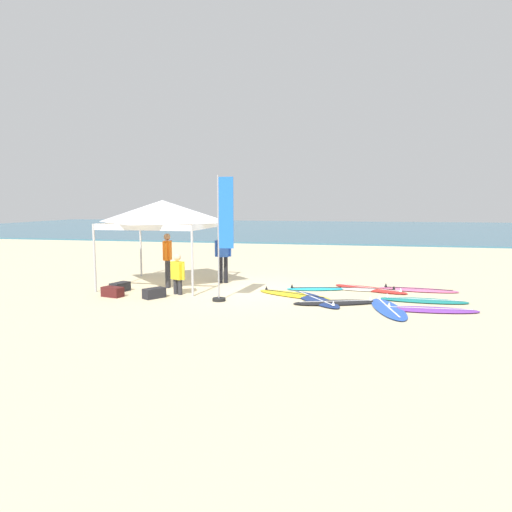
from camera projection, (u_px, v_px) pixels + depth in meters
name	position (u px, v px, depth m)	size (l,w,h in m)	color
ground_plane	(250.00, 291.00, 14.15)	(80.00, 80.00, 0.00)	beige
sea	(324.00, 229.00, 47.16)	(80.00, 36.00, 0.10)	#386B84
canopy_tent	(162.00, 211.00, 14.87)	(3.19, 3.19, 2.75)	#B7B7BC
surfboard_teal	(423.00, 300.00, 12.59)	(2.34, 0.75, 0.19)	#19847F
surfboard_blue	(388.00, 309.00, 11.62)	(1.08, 2.53, 0.19)	blue
surfboard_pink	(418.00, 290.00, 14.14)	(2.37, 0.86, 0.19)	pink
surfboard_red	(370.00, 289.00, 14.26)	(2.41, 1.71, 0.19)	red
surfboard_navy	(316.00, 299.00, 12.72)	(1.82, 2.37, 0.19)	navy
surfboard_cyan	(316.00, 289.00, 14.30)	(1.89, 0.89, 0.19)	#23B2CC
surfboard_black	(336.00, 302.00, 12.33)	(2.39, 1.34, 0.19)	black
surfboard_yellow	(293.00, 294.00, 13.39)	(2.39, 1.55, 0.19)	yellow
surfboard_white	(368.00, 289.00, 14.16)	(1.85, 0.53, 0.19)	white
surfboard_purple	(429.00, 310.00, 11.51)	(2.39, 0.73, 0.19)	purple
person_orange	(167.00, 256.00, 14.59)	(0.29, 0.54, 1.71)	#2D2D33
person_blue	(223.00, 254.00, 15.42)	(0.52, 0.33, 1.71)	black
person_yellow	(178.00, 272.00, 13.52)	(0.51, 0.35, 1.20)	#2D2D33
banner_flag	(223.00, 244.00, 12.49)	(0.60, 0.36, 3.40)	#99999E
gear_bag_near_tent	(113.00, 292.00, 13.25)	(0.60, 0.32, 0.28)	#4C1919
gear_bag_by_pole	(154.00, 293.00, 13.06)	(0.60, 0.32, 0.28)	#232328
gear_bag_on_sand	(120.00, 287.00, 13.99)	(0.60, 0.32, 0.28)	#232328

